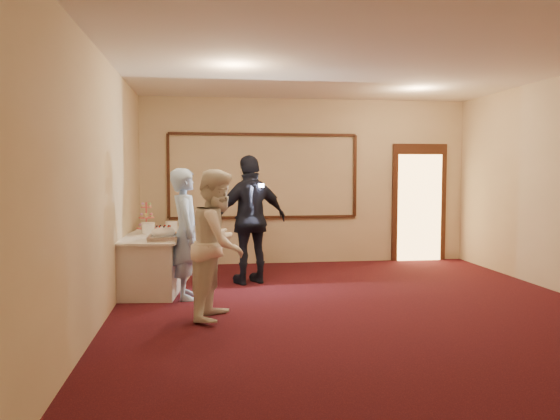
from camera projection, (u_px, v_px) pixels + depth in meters
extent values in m
plane|color=black|center=(360.00, 309.00, 6.66)|extent=(7.00, 7.00, 0.00)
cube|color=beige|center=(307.00, 181.00, 10.02)|extent=(6.00, 0.04, 3.00)
cube|color=beige|center=(538.00, 203.00, 3.10)|extent=(6.00, 0.04, 3.00)
cube|color=beige|center=(104.00, 187.00, 6.14)|extent=(0.04, 7.00, 3.00)
cube|color=white|center=(363.00, 60.00, 6.45)|extent=(6.00, 7.00, 0.04)
cube|color=#311B0E|center=(264.00, 217.00, 9.92)|extent=(3.40, 0.04, 0.05)
cube|color=#311B0E|center=(264.00, 134.00, 9.82)|extent=(3.40, 0.04, 0.05)
cube|color=#311B0E|center=(168.00, 176.00, 9.63)|extent=(0.05, 0.04, 1.50)
cube|color=#311B0E|center=(355.00, 176.00, 10.10)|extent=(0.05, 0.04, 1.50)
cube|color=#311B0E|center=(419.00, 202.00, 10.30)|extent=(1.05, 0.06, 2.20)
cube|color=#FFBF66|center=(420.00, 208.00, 10.28)|extent=(0.85, 0.02, 2.00)
cube|color=silver|center=(157.00, 261.00, 7.99)|extent=(0.98, 2.17, 0.74)
cube|color=silver|center=(157.00, 235.00, 7.96)|extent=(1.09, 2.30, 0.03)
cube|color=silver|center=(163.00, 239.00, 7.17)|extent=(0.38, 0.48, 0.04)
ellipsoid|color=white|center=(163.00, 232.00, 7.16)|extent=(0.31, 0.31, 0.14)
cube|color=silver|center=(172.00, 236.00, 7.32)|extent=(0.16, 0.31, 0.01)
cylinder|color=#EB595F|center=(146.00, 215.00, 8.71)|extent=(0.02, 0.02, 0.42)
cylinder|color=#EB595F|center=(147.00, 228.00, 8.73)|extent=(0.32, 0.32, 0.01)
cylinder|color=#EB595F|center=(146.00, 218.00, 8.72)|extent=(0.24, 0.24, 0.01)
cylinder|color=#EB595F|center=(146.00, 207.00, 8.70)|extent=(0.17, 0.17, 0.01)
cylinder|color=white|center=(148.00, 228.00, 7.98)|extent=(0.19, 0.19, 0.16)
cylinder|color=white|center=(148.00, 223.00, 7.97)|extent=(0.20, 0.20, 0.01)
cylinder|color=white|center=(172.00, 227.00, 8.28)|extent=(0.18, 0.18, 0.15)
cylinder|color=white|center=(172.00, 222.00, 8.27)|extent=(0.19, 0.19, 0.01)
cylinder|color=white|center=(173.00, 236.00, 7.61)|extent=(0.30, 0.30, 0.01)
cylinder|color=brown|center=(173.00, 234.00, 7.61)|extent=(0.26, 0.26, 0.05)
imported|color=#9BC0F8|center=(186.00, 234.00, 7.18)|extent=(0.46, 0.66, 1.72)
imported|color=white|center=(218.00, 244.00, 6.22)|extent=(0.87, 0.98, 1.70)
imported|color=black|center=(251.00, 220.00, 8.15)|extent=(1.22, 0.83, 1.93)
cube|color=white|center=(261.00, 185.00, 7.98)|extent=(0.08, 0.06, 0.05)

